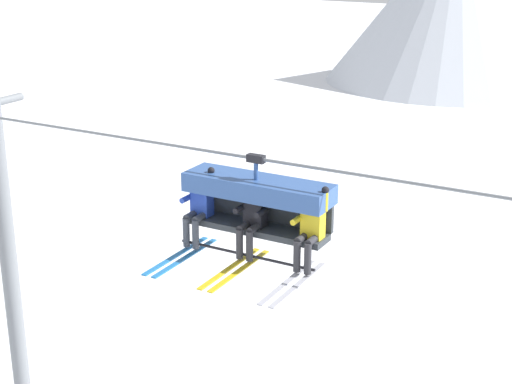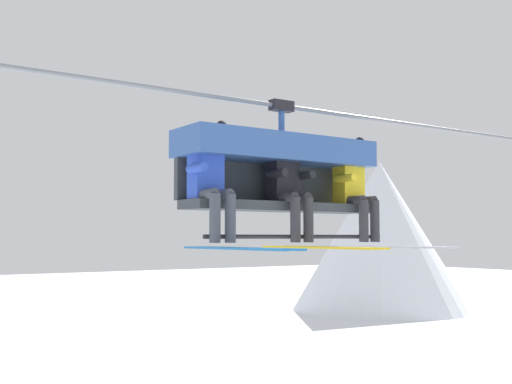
{
  "view_description": "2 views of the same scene",
  "coord_description": "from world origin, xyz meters",
  "px_view_note": "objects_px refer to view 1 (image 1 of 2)",
  "views": [
    {
      "loc": [
        5.94,
        -10.75,
        10.78
      ],
      "look_at": [
        0.44,
        -0.92,
        6.94
      ],
      "focal_mm": 55.0,
      "sensor_mm": 36.0,
      "label": 1
    },
    {
      "loc": [
        -3.87,
        -6.52,
        5.96
      ],
      "look_at": [
        0.09,
        -0.7,
        6.46
      ],
      "focal_mm": 45.0,
      "sensor_mm": 36.0,
      "label": 2
    }
  ],
  "objects_px": {
    "skier_blue": "(198,206)",
    "skier_yellow": "(310,229)",
    "lift_tower_near": "(8,262)",
    "chairlift_chair": "(258,197)",
    "skier_black": "(251,218)"
  },
  "relations": [
    {
      "from": "lift_tower_near",
      "to": "chairlift_chair",
      "type": "bearing_deg",
      "value": -6.24
    },
    {
      "from": "lift_tower_near",
      "to": "chairlift_chair",
      "type": "relative_size",
      "value": 3.22
    },
    {
      "from": "chairlift_chair",
      "to": "skier_yellow",
      "type": "xyz_separation_m",
      "value": [
        0.99,
        -0.21,
        -0.26
      ]
    },
    {
      "from": "lift_tower_near",
      "to": "skier_black",
      "type": "distance_m",
      "value": 6.99
    },
    {
      "from": "skier_blue",
      "to": "skier_black",
      "type": "xyz_separation_m",
      "value": [
        0.98,
        -0.01,
        -0.02
      ]
    },
    {
      "from": "lift_tower_near",
      "to": "skier_black",
      "type": "xyz_separation_m",
      "value": [
        6.47,
        -0.93,
        2.49
      ]
    },
    {
      "from": "skier_blue",
      "to": "lift_tower_near",
      "type": "bearing_deg",
      "value": 170.46
    },
    {
      "from": "lift_tower_near",
      "to": "skier_black",
      "type": "height_order",
      "value": "lift_tower_near"
    },
    {
      "from": "skier_yellow",
      "to": "chairlift_chair",
      "type": "bearing_deg",
      "value": 167.73
    },
    {
      "from": "lift_tower_near",
      "to": "skier_yellow",
      "type": "distance_m",
      "value": 7.92
    },
    {
      "from": "skier_blue",
      "to": "skier_yellow",
      "type": "distance_m",
      "value": 1.97
    },
    {
      "from": "lift_tower_near",
      "to": "skier_blue",
      "type": "bearing_deg",
      "value": -9.54
    },
    {
      "from": "skier_blue",
      "to": "skier_yellow",
      "type": "xyz_separation_m",
      "value": [
        1.97,
        0.0,
        0.0
      ]
    },
    {
      "from": "lift_tower_near",
      "to": "chairlift_chair",
      "type": "height_order",
      "value": "lift_tower_near"
    },
    {
      "from": "skier_blue",
      "to": "skier_black",
      "type": "relative_size",
      "value": 1.0
    }
  ]
}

